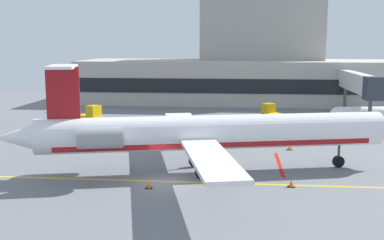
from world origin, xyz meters
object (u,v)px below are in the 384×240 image
Objects in this scene: pushback_tractor at (271,112)px; fuel_tank at (362,114)px; regional_jet at (208,133)px; baggage_tug at (91,115)px.

fuel_tank is at bearing -16.99° from pushback_tractor.
baggage_tug is at bearing 126.79° from regional_jet.
baggage_tug is 0.93× the size of pushback_tractor.
baggage_tug is at bearing -167.46° from pushback_tractor.
pushback_tractor is at bearing 12.54° from baggage_tug.
regional_jet is 28.63m from fuel_tank.
pushback_tractor is at bearing 76.19° from regional_jet.
regional_jet is 8.73× the size of baggage_tug.
regional_jet is 4.04× the size of fuel_tank.
fuel_tank is at bearing 3.05° from baggage_tug.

